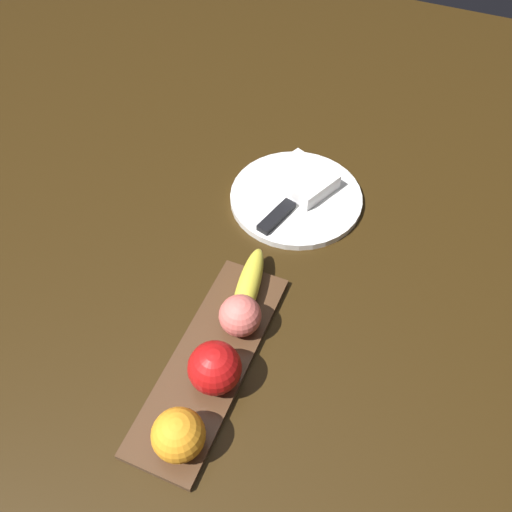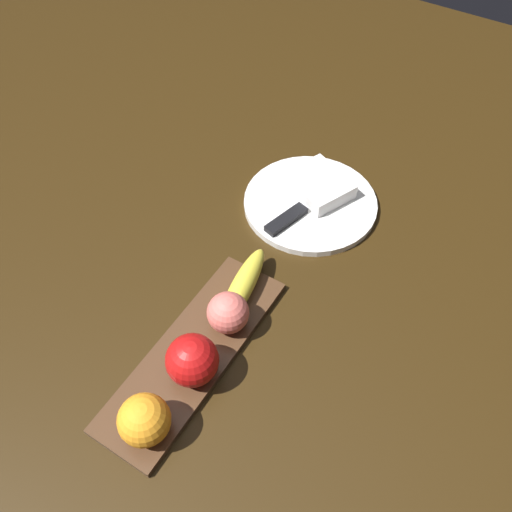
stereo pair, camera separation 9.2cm
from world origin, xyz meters
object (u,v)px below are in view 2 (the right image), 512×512
banana (242,287)px  orange_near_apple (144,420)px  dinner_plate (308,202)px  folded_napkin (317,184)px  fruit_tray (192,351)px  apple (192,360)px  knife (292,216)px  peach (228,313)px

banana → orange_near_apple: (-0.26, -0.01, 0.02)m
dinner_plate → folded_napkin: 0.04m
folded_napkin → fruit_tray: bearing=180.0°
apple → knife: size_ratio=0.43×
peach → apple: bearing=-178.0°
apple → orange_near_apple: apple is taller
apple → banana: bearing=6.2°
dinner_plate → folded_napkin: (0.03, -0.00, 0.02)m
fruit_tray → dinner_plate: bearing=0.0°
knife → folded_napkin: bearing=12.9°
apple → knife: 0.35m
banana → folded_napkin: size_ratio=1.48×
banana → dinner_plate: (0.25, 0.01, -0.02)m
fruit_tray → apple: size_ratio=4.67×
peach → dinner_plate: 0.31m
fruit_tray → peach: size_ratio=5.51×
orange_near_apple → peach: size_ratio=1.10×
apple → knife: bearing=5.1°
apple → peach: 0.10m
orange_near_apple → folded_napkin: size_ratio=0.64×
fruit_tray → banana: 0.13m
banana → folded_napkin: banana is taller
fruit_tray → orange_near_apple: size_ratio=5.01×
peach → fruit_tray: bearing=161.0°
apple → folded_napkin: size_ratio=0.69×
banana → peach: 0.07m
dinner_plate → knife: 0.06m
apple → banana: apple is taller
banana → knife: bearing=174.6°
orange_near_apple → fruit_tray: bearing=10.1°
orange_near_apple → knife: size_ratio=0.41×
apple → folded_napkin: apple is taller
banana → dinner_plate: 0.25m
orange_near_apple → peach: orange_near_apple is taller
fruit_tray → knife: bearing=0.7°
banana → peach: bearing=3.1°
apple → dinner_plate: (0.40, 0.03, -0.04)m
fruit_tray → apple: (-0.03, -0.03, 0.05)m
orange_near_apple → knife: 0.46m
knife → apple: bearing=-159.5°
banana → folded_napkin: 0.28m
peach → knife: peach is taller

